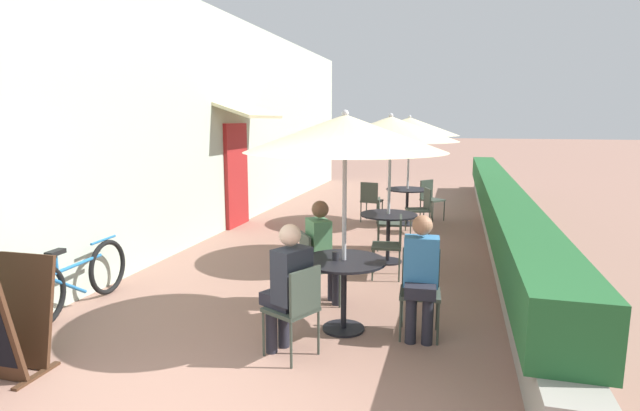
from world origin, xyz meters
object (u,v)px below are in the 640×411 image
(cafe_chair_far_right, at_px, (371,198))
(cafe_chair_far_back, at_px, (422,206))
(patio_umbrella_near, at_px, (345,133))
(cafe_chair_near_right, at_px, (297,304))
(coffee_cup_near, at_px, (335,256))
(seated_patron_near_right, at_px, (288,284))
(menu_board, at_px, (5,319))
(seated_patron_near_back, at_px, (421,272))
(bicycle_leaning, at_px, (77,279))
(cafe_chair_near_back, at_px, (420,285))
(patio_table_mid, at_px, (388,225))
(cafe_chair_far_left, at_px, (430,197))
(cafe_chair_mid_left, at_px, (385,219))
(patio_table_near, at_px, (344,277))
(patio_table_far, at_px, (407,197))
(cafe_chair_mid_right, at_px, (392,241))
(patio_umbrella_mid, at_px, (391,129))
(seated_patron_near_left, at_px, (323,248))
(patio_umbrella_far, at_px, (409,126))
(cafe_chair_near_left, at_px, (314,263))

(cafe_chair_far_right, xyz_separation_m, cafe_chair_far_back, (1.12, -0.75, 0.00))
(patio_umbrella_near, height_order, cafe_chair_far_back, patio_umbrella_near)
(cafe_chair_near_right, height_order, coffee_cup_near, cafe_chair_near_right)
(seated_patron_near_right, bearing_deg, menu_board, 140.21)
(seated_patron_near_back, distance_m, bicycle_leaning, 3.88)
(cafe_chair_near_back, distance_m, seated_patron_near_back, 0.20)
(cafe_chair_near_back, relative_size, coffee_cup_near, 9.67)
(patio_table_mid, distance_m, cafe_chair_far_left, 3.58)
(coffee_cup_near, bearing_deg, cafe_chair_far_back, 83.76)
(patio_umbrella_near, distance_m, cafe_chair_far_back, 5.10)
(cafe_chair_mid_left, xyz_separation_m, bicycle_leaning, (-3.02, -3.67, -0.16))
(cafe_chair_near_back, distance_m, patio_table_mid, 2.61)
(cafe_chair_near_back, distance_m, cafe_chair_far_back, 4.74)
(patio_table_near, distance_m, patio_umbrella_near, 1.46)
(cafe_chair_near_back, height_order, patio_table_far, cafe_chair_near_back)
(cafe_chair_near_back, distance_m, patio_table_far, 5.46)
(patio_table_near, xyz_separation_m, bicycle_leaning, (-3.08, -0.26, -0.22))
(patio_umbrella_near, height_order, cafe_chair_near_back, patio_umbrella_near)
(cafe_chair_mid_right, xyz_separation_m, bicycle_leaning, (-3.34, -2.14, -0.16))
(patio_umbrella_mid, relative_size, cafe_chair_mid_left, 2.61)
(seated_patron_near_back, height_order, menu_board, seated_patron_near_back)
(coffee_cup_near, distance_m, patio_umbrella_mid, 2.96)
(seated_patron_near_right, distance_m, cafe_chair_mid_right, 2.65)
(seated_patron_near_left, distance_m, cafe_chair_far_left, 5.61)
(patio_umbrella_far, distance_m, bicycle_leaning, 6.83)
(seated_patron_near_left, distance_m, patio_table_mid, 2.05)
(seated_patron_near_left, xyz_separation_m, cafe_chair_far_back, (0.85, 4.19, -0.17))
(seated_patron_near_back, xyz_separation_m, menu_board, (-3.36, -1.67, -0.19))
(cafe_chair_mid_right, height_order, menu_board, menu_board)
(cafe_chair_mid_right, bearing_deg, cafe_chair_mid_left, 5.64)
(cafe_chair_near_back, bearing_deg, seated_patron_near_back, 90.00)
(patio_table_far, bearing_deg, cafe_chair_far_left, 56.29)
(cafe_chair_far_right, bearing_deg, seated_patron_near_back, -66.17)
(patio_umbrella_near, relative_size, coffee_cup_near, 25.19)
(cafe_chair_near_back, bearing_deg, cafe_chair_far_back, -89.89)
(patio_umbrella_near, distance_m, menu_board, 3.43)
(seated_patron_near_right, relative_size, menu_board, 1.25)
(cafe_chair_near_right, relative_size, cafe_chair_far_right, 1.00)
(cafe_chair_near_right, bearing_deg, cafe_chair_far_right, 29.85)
(patio_umbrella_far, xyz_separation_m, cafe_chair_far_back, (0.34, -0.70, -1.52))
(menu_board, bearing_deg, cafe_chair_mid_left, 62.27)
(cafe_chair_near_left, relative_size, cafe_chair_near_back, 1.00)
(seated_patron_near_left, xyz_separation_m, patio_table_far, (0.51, 4.88, -0.11))
(seated_patron_near_back, relative_size, cafe_chair_mid_right, 1.44)
(cafe_chair_far_back, bearing_deg, coffee_cup_near, 153.11)
(cafe_chair_far_back, bearing_deg, menu_board, 134.35)
(patio_umbrella_near, xyz_separation_m, cafe_chair_mid_left, (-0.06, 3.41, -1.52))
(bicycle_leaning, bearing_deg, patio_umbrella_far, 58.70)
(patio_table_near, xyz_separation_m, cafe_chair_near_right, (-0.27, -0.73, -0.06))
(seated_patron_near_back, relative_size, cafe_chair_mid_left, 1.44)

